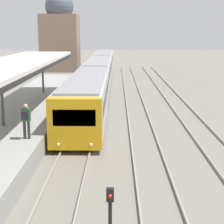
% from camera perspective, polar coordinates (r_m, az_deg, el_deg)
% --- Properties ---
extents(platform_canopy, '(4.00, 27.61, 3.20)m').
position_cam_1_polar(platform_canopy, '(20.36, -16.57, 6.45)').
color(platform_canopy, beige).
rests_on(platform_canopy, station_platform).
extents(person_on_platform, '(0.40, 0.40, 1.66)m').
position_cam_1_polar(person_on_platform, '(17.80, -12.98, -0.95)').
color(person_on_platform, '#2D2D33').
rests_on(person_on_platform, station_platform).
extents(train_near, '(2.67, 46.56, 2.92)m').
position_cam_1_polar(train_near, '(40.93, -2.10, 6.14)').
color(train_near, gold).
rests_on(train_near, ground_plane).
extents(signal_post_near, '(0.20, 0.21, 1.99)m').
position_cam_1_polar(signal_post_near, '(10.14, -0.29, -15.51)').
color(signal_post_near, black).
rests_on(signal_post_near, ground_plane).
extents(distant_domed_building, '(5.55, 5.55, 11.73)m').
position_cam_1_polar(distant_domed_building, '(58.34, -7.91, 11.60)').
color(distant_domed_building, '#89705B').
rests_on(distant_domed_building, ground_plane).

